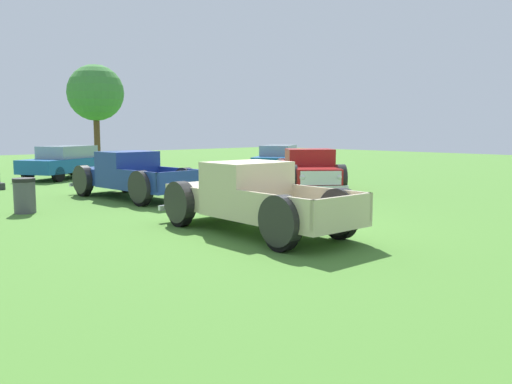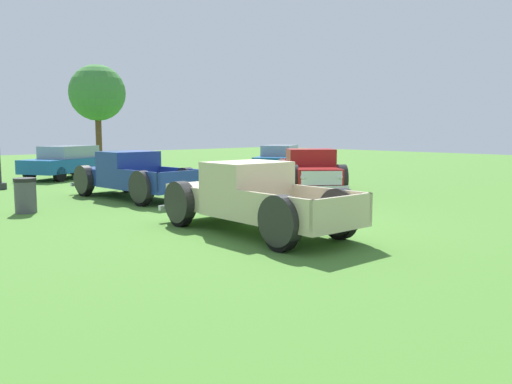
# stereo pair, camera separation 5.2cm
# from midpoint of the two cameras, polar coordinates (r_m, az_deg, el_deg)

# --- Properties ---
(ground_plane) EXTENTS (80.00, 80.00, 0.00)m
(ground_plane) POSITION_cam_midpoint_polar(r_m,az_deg,el_deg) (12.30, 0.67, -3.84)
(ground_plane) COLOR #477A2D
(pickup_truck_foreground) EXTENTS (2.16, 5.13, 1.55)m
(pickup_truck_foreground) POSITION_cam_midpoint_polar(r_m,az_deg,el_deg) (11.87, -1.03, -0.62)
(pickup_truck_foreground) COLOR #C6B793
(pickup_truck_foreground) RESTS_ON ground_plane
(pickup_truck_behind_left) EXTENTS (2.21, 5.13, 1.54)m
(pickup_truck_behind_left) POSITION_cam_midpoint_polar(r_m,az_deg,el_deg) (18.11, -13.52, 1.73)
(pickup_truck_behind_left) COLOR navy
(pickup_truck_behind_left) RESTS_ON ground_plane
(pickup_truck_behind_right) EXTENTS (4.55, 5.00, 1.54)m
(pickup_truck_behind_right) POSITION_cam_midpoint_polar(r_m,az_deg,el_deg) (19.75, 5.97, 2.29)
(pickup_truck_behind_right) COLOR maroon
(pickup_truck_behind_right) RESTS_ON ground_plane
(sedan_distant_a) EXTENTS (4.82, 3.68, 1.50)m
(sedan_distant_a) POSITION_cam_midpoint_polar(r_m,az_deg,el_deg) (26.10, -19.51, 3.13)
(sedan_distant_a) COLOR #195699
(sedan_distant_a) RESTS_ON ground_plane
(sedan_distant_b) EXTENTS (4.58, 3.76, 1.44)m
(sedan_distant_b) POSITION_cam_midpoint_polar(r_m,az_deg,el_deg) (27.56, 2.59, 3.62)
(sedan_distant_b) COLOR #195699
(sedan_distant_b) RESTS_ON ground_plane
(trash_can) EXTENTS (0.59, 0.59, 0.95)m
(trash_can) POSITION_cam_midpoint_polar(r_m,az_deg,el_deg) (15.68, -23.44, -0.33)
(trash_can) COLOR #4C4C51
(trash_can) RESTS_ON ground_plane
(oak_tree_east) EXTENTS (3.32, 3.32, 6.08)m
(oak_tree_east) POSITION_cam_midpoint_polar(r_m,az_deg,el_deg) (33.44, -16.64, 10.13)
(oak_tree_east) COLOR brown
(oak_tree_east) RESTS_ON ground_plane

